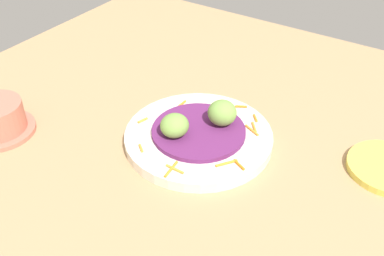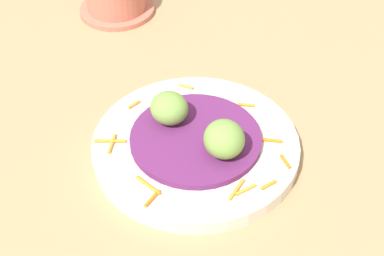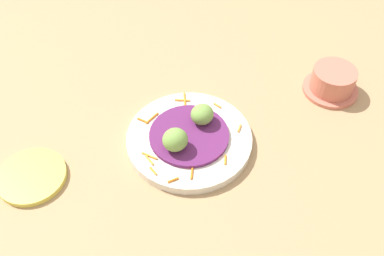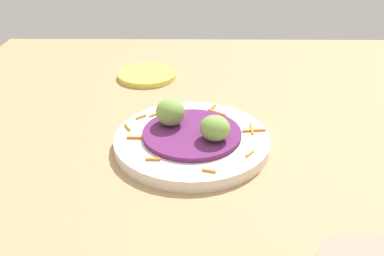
# 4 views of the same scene
# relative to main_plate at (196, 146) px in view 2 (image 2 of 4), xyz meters

# --- Properties ---
(table_surface) EXTENTS (1.10, 1.10, 0.02)m
(table_surface) POSITION_rel_main_plate_xyz_m (-0.01, 0.04, -0.02)
(table_surface) COLOR tan
(table_surface) RESTS_ON ground
(main_plate) EXTENTS (0.24, 0.24, 0.02)m
(main_plate) POSITION_rel_main_plate_xyz_m (0.00, 0.00, 0.00)
(main_plate) COLOR silver
(main_plate) RESTS_ON table_surface
(cabbage_bed) EXTENTS (0.15, 0.15, 0.01)m
(cabbage_bed) POSITION_rel_main_plate_xyz_m (0.00, 0.00, 0.01)
(cabbage_bed) COLOR #60235B
(cabbage_bed) RESTS_ON main_plate
(carrot_garnish) EXTENTS (0.21, 0.23, 0.00)m
(carrot_garnish) POSITION_rel_main_plate_xyz_m (-0.02, 0.00, 0.01)
(carrot_garnish) COLOR orange
(carrot_garnish) RESTS_ON main_plate
(guac_scoop_left) EXTENTS (0.06, 0.06, 0.04)m
(guac_scoop_left) POSITION_rel_main_plate_xyz_m (-0.02, -0.03, 0.04)
(guac_scoop_left) COLOR #759E47
(guac_scoop_left) RESTS_ON cabbage_bed
(guac_scoop_center) EXTENTS (0.06, 0.06, 0.04)m
(guac_scoop_center) POSITION_rel_main_plate_xyz_m (0.02, 0.03, 0.04)
(guac_scoop_center) COLOR #759E47
(guac_scoop_center) RESTS_ON cabbage_bed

